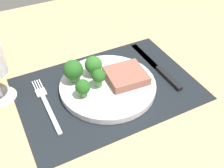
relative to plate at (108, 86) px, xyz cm
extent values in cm
cube|color=tan|center=(0.00, 0.00, -2.60)|extent=(140.00, 110.00, 3.00)
cube|color=black|center=(0.00, 0.00, -0.95)|extent=(43.66, 30.27, 0.30)
cylinder|color=silver|center=(0.00, 0.00, 0.00)|extent=(23.73, 23.73, 1.60)
cube|color=#8C5647|center=(4.80, -0.52, 1.85)|extent=(9.99, 9.57, 2.10)
cylinder|color=#5B8942|center=(-1.65, 4.62, 1.49)|extent=(1.68, 1.68, 1.37)
sphere|color=#2D6B23|center=(-1.65, 4.62, 4.03)|extent=(4.37, 4.37, 4.37)
cylinder|color=#5B8942|center=(-6.99, 4.55, 1.55)|extent=(1.44, 1.44, 1.51)
sphere|color=#235B1E|center=(-6.99, 4.55, 4.38)|extent=(4.88, 4.88, 4.88)
cylinder|color=#6B994C|center=(-2.37, -0.24, 1.78)|extent=(1.39, 1.39, 1.95)
sphere|color=#235B1E|center=(-2.37, -0.24, 4.15)|extent=(3.29, 3.29, 3.29)
cylinder|color=#5B8942|center=(-7.00, -1.39, 1.48)|extent=(1.57, 1.57, 1.36)
sphere|color=#235B1E|center=(-7.00, -1.39, 3.67)|extent=(3.54, 3.54, 3.54)
cube|color=silver|center=(-15.34, -2.00, -0.55)|extent=(1.00, 13.00, 0.50)
cube|color=silver|center=(-15.34, 5.80, -0.55)|extent=(2.40, 2.60, 0.40)
cube|color=silver|center=(-16.24, 8.90, -0.55)|extent=(0.30, 3.60, 0.35)
cube|color=silver|center=(-15.64, 8.90, -0.55)|extent=(0.30, 3.60, 0.35)
cube|color=silver|center=(-15.04, 8.90, -0.55)|extent=(0.30, 3.60, 0.35)
cube|color=silver|center=(-14.44, 8.90, -0.55)|extent=(0.30, 3.60, 0.35)
cube|color=black|center=(15.63, -3.90, -0.40)|extent=(1.40, 10.00, 0.80)
cube|color=silver|center=(15.63, 7.60, -0.65)|extent=(1.80, 13.00, 0.30)
cylinder|color=silver|center=(-24.21, 9.22, -0.90)|extent=(7.30, 7.30, 0.40)
camera|label=1|loc=(-22.17, -45.58, 45.61)|focal=44.22mm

